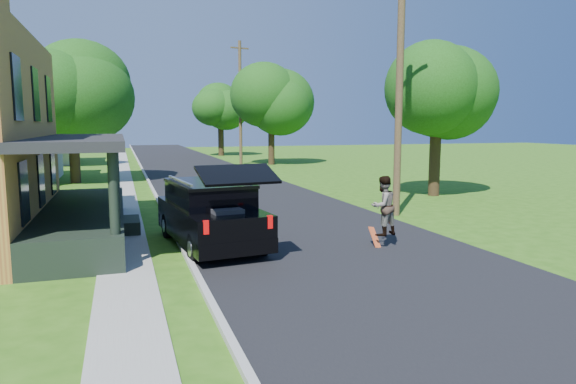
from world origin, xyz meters
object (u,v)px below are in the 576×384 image
object	(u,v)px
tree_right_near	(436,91)
utility_pole_near	(400,78)
skateboarder	(383,206)
black_suv	(211,213)

from	to	relation	value
tree_right_near	utility_pole_near	world-z (taller)	utility_pole_near
utility_pole_near	tree_right_near	bearing A→B (deg)	53.41
skateboarder	utility_pole_near	xyz separation A→B (m)	(3.07, 4.55, 4.01)
skateboarder	tree_right_near	size ratio (longest dim) A/B	0.22
black_suv	skateboarder	xyz separation A→B (m)	(4.63, -1.72, 0.25)
black_suv	tree_right_near	size ratio (longest dim) A/B	0.73
black_suv	skateboarder	world-z (taller)	black_suv
black_suv	utility_pole_near	bearing A→B (deg)	13.47
tree_right_near	utility_pole_near	xyz separation A→B (m)	(-4.60, -4.42, 0.10)
black_suv	skateboarder	size ratio (longest dim) A/B	3.27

